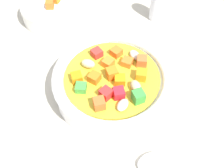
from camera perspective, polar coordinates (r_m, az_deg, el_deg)
The scene contains 4 objects.
ground_plane at distance 44.11cm, azimuth 0.00°, elevation -2.47°, with size 140.00×140.00×2.00cm, color #BAB2A0.
soup_bowl_main at distance 41.13cm, azimuth 0.02°, elevation 0.35°, with size 18.13×18.13×5.89cm.
side_bowl_small at distance 55.99cm, azimuth -12.36°, elevation 15.48°, with size 12.64×12.64×4.74cm.
pepper_shaker at distance 54.18cm, azimuth 9.89°, elevation 16.95°, with size 2.94×2.94×7.91cm.
Camera 1 is at (23.82, -6.58, 35.54)cm, focal length 42.75 mm.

